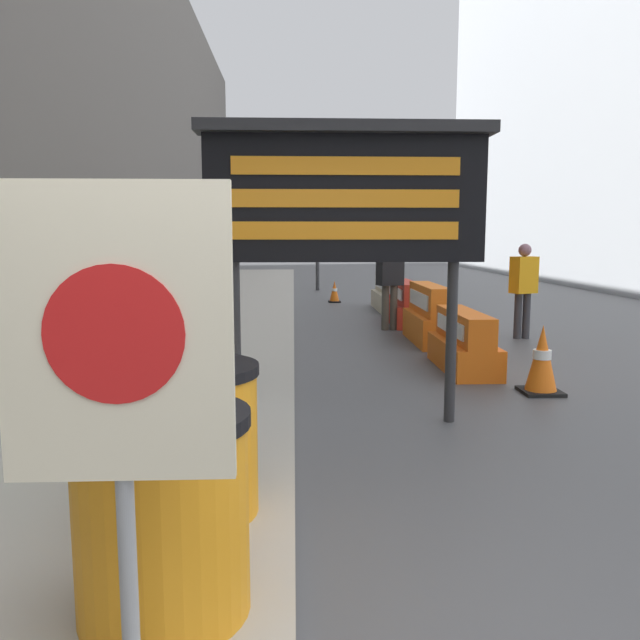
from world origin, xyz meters
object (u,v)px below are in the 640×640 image
at_px(barrel_drum_foreground, 162,513).
at_px(jersey_barrier_orange_near, 429,317).
at_px(traffic_cone_mid, 334,292).
at_px(traffic_light_near_curb, 318,204).
at_px(message_board, 345,197).
at_px(jersey_barrier_orange_far, 463,344).
at_px(pedestrian_passerby, 390,275).
at_px(warning_sign, 117,362).
at_px(jersey_barrier_red_striped, 405,305).
at_px(traffic_cone_near, 542,360).
at_px(pedestrian_worker, 523,283).
at_px(jersey_barrier_cream, 388,295).
at_px(barrel_drum_middle, 194,439).

xyz_separation_m(barrel_drum_foreground, jersey_barrier_orange_near, (2.75, 7.46, -0.16)).
xyz_separation_m(traffic_cone_mid, traffic_light_near_curb, (-0.30, 3.64, 2.45)).
height_order(barrel_drum_foreground, message_board, message_board).
xyz_separation_m(jersey_barrier_orange_far, pedestrian_passerby, (-0.43, 3.49, 0.68)).
height_order(barrel_drum_foreground, warning_sign, warning_sign).
relative_size(jersey_barrier_red_striped, traffic_cone_near, 2.36).
bearing_deg(jersey_barrier_orange_far, warning_sign, -114.87).
xyz_separation_m(traffic_cone_mid, pedestrian_worker, (2.79, -5.93, 0.67)).
xyz_separation_m(jersey_barrier_orange_far, jersey_barrier_red_striped, (-0.00, 4.28, 0.03)).
bearing_deg(barrel_drum_foreground, jersey_barrier_cream, 77.03).
bearing_deg(jersey_barrier_orange_far, traffic_cone_near, -67.29).
bearing_deg(barrel_drum_middle, message_board, 64.17).
distance_m(message_board, jersey_barrier_cream, 9.17).
height_order(warning_sign, message_board, message_board).
bearing_deg(traffic_cone_near, pedestrian_passerby, 101.42).
height_order(traffic_cone_mid, pedestrian_passerby, pedestrian_passerby).
distance_m(jersey_barrier_red_striped, jersey_barrier_cream, 2.31).
distance_m(warning_sign, jersey_barrier_orange_far, 6.61).
bearing_deg(pedestrian_passerby, pedestrian_worker, -46.37).
height_order(warning_sign, pedestrian_passerby, warning_sign).
height_order(barrel_drum_foreground, jersey_barrier_cream, barrel_drum_foreground).
bearing_deg(pedestrian_worker, jersey_barrier_red_striped, 109.57).
relative_size(traffic_cone_near, pedestrian_passerby, 0.44).
distance_m(message_board, traffic_cone_near, 3.00).
xyz_separation_m(barrel_drum_middle, jersey_barrier_orange_near, (2.77, 6.50, -0.16)).
relative_size(barrel_drum_middle, message_board, 0.32).
distance_m(jersey_barrier_orange_far, jersey_barrier_red_striped, 4.28).
bearing_deg(traffic_light_near_curb, message_board, -91.23).
height_order(message_board, pedestrian_worker, message_board).
distance_m(barrel_drum_middle, traffic_cone_near, 4.55).
xyz_separation_m(barrel_drum_middle, traffic_cone_mid, (1.64, 12.75, -0.30)).
bearing_deg(pedestrian_passerby, warning_sign, -123.31).
distance_m(barrel_drum_middle, jersey_barrier_orange_near, 7.06).
bearing_deg(traffic_cone_mid, jersey_barrier_red_striped, -74.48).
xyz_separation_m(jersey_barrier_cream, pedestrian_passerby, (-0.43, -3.10, 0.65)).
bearing_deg(barrel_drum_middle, barrel_drum_foreground, -88.88).
height_order(jersey_barrier_orange_near, pedestrian_worker, pedestrian_worker).
relative_size(traffic_light_near_curb, pedestrian_passerby, 2.19).
bearing_deg(jersey_barrier_cream, jersey_barrier_orange_near, -90.00).
bearing_deg(barrel_drum_foreground, pedestrian_worker, 60.45).
height_order(message_board, jersey_barrier_cream, message_board).
bearing_deg(message_board, warning_sign, -105.41).
distance_m(barrel_drum_foreground, jersey_barrier_cream, 12.26).
bearing_deg(warning_sign, jersey_barrier_orange_far, 65.13).
height_order(traffic_cone_near, traffic_cone_mid, traffic_cone_near).
distance_m(warning_sign, pedestrian_passerby, 9.70).
xyz_separation_m(jersey_barrier_cream, traffic_cone_mid, (-1.13, 1.77, -0.08)).
relative_size(jersey_barrier_orange_far, jersey_barrier_red_striped, 0.90).
bearing_deg(barrel_drum_middle, jersey_barrier_red_striped, 72.29).
height_order(jersey_barrier_orange_far, traffic_cone_mid, jersey_barrier_orange_far).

